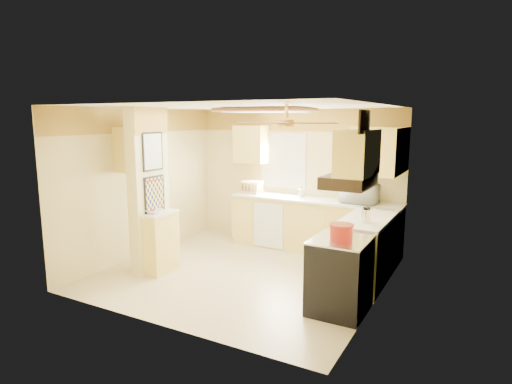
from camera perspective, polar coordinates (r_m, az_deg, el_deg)
The scene contains 34 objects.
floor at distance 6.65m, azimuth -1.58°, elevation -10.76°, with size 4.00×4.00×0.00m, color tan.
ceiling at distance 6.23m, azimuth -1.69°, elevation 11.31°, with size 4.00×4.00×0.00m, color white.
wall_back at distance 8.00m, azimuth 5.26°, elevation 1.97°, with size 4.00×4.00×0.00m, color #DFCD88.
wall_front at distance 4.81m, azimuth -13.16°, elevation -3.51°, with size 4.00×4.00×0.00m, color #DFCD88.
wall_left at distance 7.52m, azimuth -14.91°, elevation 1.17°, with size 3.80×3.80×0.00m, color #DFCD88.
wall_right at distance 5.60m, azimuth 16.34°, elevation -1.78°, with size 3.80×3.80×0.00m, color #DFCD88.
wallpaper_border at distance 7.90m, azimuth 5.32°, elevation 9.51°, with size 4.00×0.02×0.40m, color gold.
partition_column at distance 6.68m, azimuth -14.11°, elevation 0.16°, with size 0.20×0.70×2.50m, color #DFCD88.
partition_ledge at distance 6.71m, azimuth -12.43°, elevation -6.74°, with size 0.25×0.55×0.90m, color #FFDA65.
ledge_top at distance 6.60m, azimuth -12.58°, elevation -2.82°, with size 0.28×0.58×0.04m, color white.
lower_cabinets_back at distance 7.69m, azimuth 7.70°, elevation -4.47°, with size 3.00×0.60×0.90m, color #FFDA65.
lower_cabinets_right at distance 6.43m, azimuth 14.54°, elevation -7.58°, with size 0.60×1.40×0.90m, color #FFDA65.
countertop_back at distance 7.58m, azimuth 7.75°, elevation -1.05°, with size 3.04×0.64×0.04m, color white.
countertop_right at distance 6.31m, azimuth 14.63°, elevation -3.49°, with size 0.64×1.44×0.04m, color white.
dishwasher_panel at distance 7.71m, azimuth 1.63°, elevation -4.50°, with size 0.58×0.02×0.80m, color white.
window at distance 8.05m, azimuth 3.62°, elevation 4.19°, with size 0.92×0.02×1.02m.
upper_cab_back_left at distance 8.16m, azimuth -0.69°, elevation 6.40°, with size 0.60×0.35×0.70m, color #FFDA65.
upper_cab_back_right at distance 7.29m, azimuth 16.07°, elevation 5.61°, with size 0.90×0.35×0.70m, color #FFDA65.
upper_cab_right at distance 6.77m, azimuth 17.45°, elevation 5.24°, with size 0.35×1.00×0.70m, color #FFDA65.
upper_cab_left_wall at distance 7.15m, azimuth -15.49°, elevation 5.56°, with size 0.35×0.75×0.70m, color #FFDA65.
upper_cab_over_stove at distance 5.01m, azimuth 13.39°, elevation 5.12°, with size 0.35×0.76×0.52m, color #FFDA65.
stove at distance 5.38m, azimuth 11.13°, elevation -10.79°, with size 0.68×0.77×0.92m.
range_hood at distance 5.07m, azimuth 12.32°, elevation 1.46°, with size 0.50×0.76×0.14m, color black.
poster_menu at distance 6.53m, azimuth -13.60°, elevation 5.27°, with size 0.02×0.42×0.57m.
poster_nashville at distance 6.61m, azimuth -13.38°, elevation -0.35°, with size 0.02×0.42×0.57m.
ceiling_light_panel at distance 6.61m, azimuth 1.30°, elevation 10.84°, with size 1.35×0.95×0.06m.
ceiling_fan at distance 5.14m, azimuth 4.08°, elevation 9.22°, with size 1.15×1.15×0.26m.
vent_grate at distance 4.62m, azimuth 14.26°, elevation 9.06°, with size 0.02×0.40×0.25m, color black.
microwave at distance 7.32m, azimuth 13.69°, elevation -0.20°, with size 0.58×0.39×0.32m, color white.
bowl at distance 6.54m, azimuth -13.49°, elevation -2.51°, with size 0.24×0.24×0.06m, color white.
dutch_oven at distance 5.16m, azimuth 11.30°, elevation -5.24°, with size 0.29×0.29×0.19m.
kettle at distance 5.97m, azimuth 14.53°, elevation -3.05°, with size 0.14×0.14×0.21m.
dish_rack at distance 8.10m, azimuth -0.56°, elevation 0.47°, with size 0.41×0.32×0.22m.
utensil_crock at distance 7.75m, azimuth 6.09°, elevation -0.11°, with size 0.10×0.10×0.21m.
Camera 1 is at (3.15, -5.37, 2.34)m, focal length 30.00 mm.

